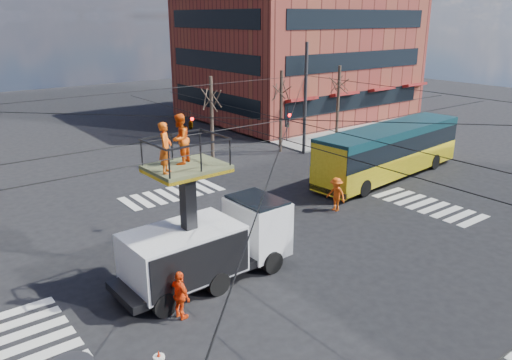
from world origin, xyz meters
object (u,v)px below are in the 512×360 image
object	(u,v)px
utility_truck	(208,229)
city_bus	(390,150)
traffic_cone	(159,360)
worker_ground	(180,295)
flagger	(336,194)

from	to	relation	value
utility_truck	city_bus	xyz separation A→B (m)	(16.00, 4.15, -0.38)
traffic_cone	utility_truck	bearing A→B (deg)	42.23
worker_ground	traffic_cone	bearing A→B (deg)	131.20
city_bus	flagger	bearing A→B (deg)	-168.60
city_bus	traffic_cone	bearing A→B (deg)	-164.34
worker_ground	utility_truck	bearing A→B (deg)	-58.08
city_bus	worker_ground	bearing A→B (deg)	-167.74
worker_ground	flagger	distance (m)	11.86
traffic_cone	worker_ground	world-z (taller)	worker_ground
utility_truck	city_bus	bearing A→B (deg)	12.84
worker_ground	flagger	world-z (taller)	flagger
worker_ground	flagger	xyz separation A→B (m)	(11.26, 3.73, 0.03)
city_bus	flagger	size ratio (longest dim) A/B	6.90
city_bus	worker_ground	world-z (taller)	city_bus
worker_ground	flagger	size ratio (longest dim) A/B	0.96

